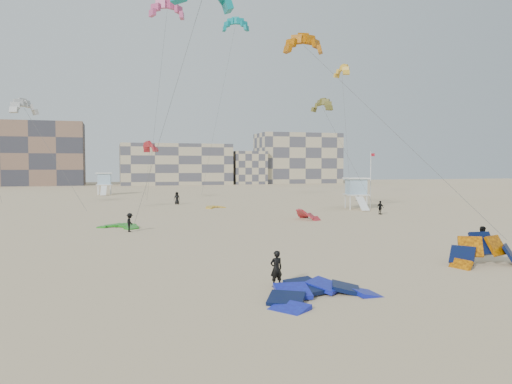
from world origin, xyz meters
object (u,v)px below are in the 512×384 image
object	(u,v)px
kite_ground_blue	(321,298)
lifeguard_tower_near	(356,193)
kite_ground_orange	(487,266)
kitesurfer_main	(276,269)

from	to	relation	value
kite_ground_blue	lifeguard_tower_near	world-z (taller)	lifeguard_tower_near
kite_ground_orange	lifeguard_tower_near	world-z (taller)	lifeguard_tower_near
kite_ground_orange	kitesurfer_main	size ratio (longest dim) A/B	2.60
kitesurfer_main	kite_ground_blue	bearing A→B (deg)	105.49
lifeguard_tower_near	kitesurfer_main	bearing A→B (deg)	-112.20
kite_ground_blue	kite_ground_orange	world-z (taller)	kite_ground_orange
kite_ground_blue	lifeguard_tower_near	size ratio (longest dim) A/B	0.87
kitesurfer_main	lifeguard_tower_near	distance (m)	43.41
kite_ground_orange	lifeguard_tower_near	bearing A→B (deg)	78.09
lifeguard_tower_near	kite_ground_blue	bearing A→B (deg)	-109.27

